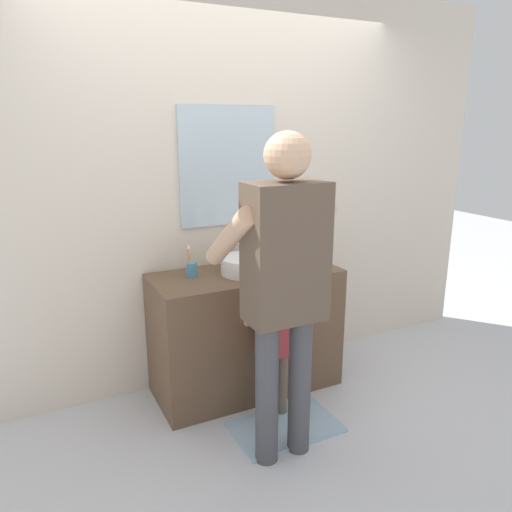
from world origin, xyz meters
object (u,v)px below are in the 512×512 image
toothbrush_cup (192,269)px  child_toddler (275,335)px  soap_bottle (295,256)px  adult_parent (284,273)px

toothbrush_cup → child_toddler: toothbrush_cup is taller
toothbrush_cup → child_toddler: 0.68m
soap_bottle → adult_parent: (-0.50, -0.72, 0.15)m
toothbrush_cup → soap_bottle: size_ratio=1.25×
toothbrush_cup → adult_parent: (0.22, -0.80, 0.17)m
soap_bottle → child_toddler: 0.64m
child_toddler → soap_bottle: bearing=46.8°
child_toddler → adult_parent: 0.61m
toothbrush_cup → child_toddler: size_ratio=0.22×
adult_parent → soap_bottle: bearing=55.2°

